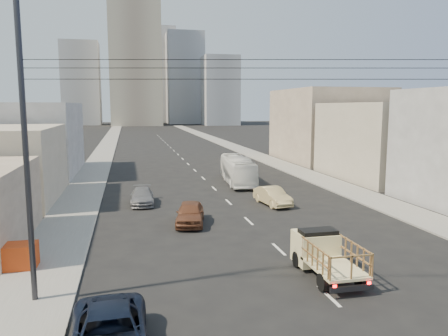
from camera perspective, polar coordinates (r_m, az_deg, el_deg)
name	(u,v)px	position (r m, az deg, el deg)	size (l,w,h in m)	color
ground	(354,320)	(17.27, 16.59, -18.45)	(420.00, 420.00, 0.00)	black
sidewalk_left	(106,148)	(83.87, -15.14, 2.59)	(3.50, 180.00, 0.12)	slate
sidewalk_right	(229,145)	(86.01, 0.71, 3.00)	(3.50, 180.00, 0.12)	slate
lane_dashes	(180,156)	(67.31, -5.75, 1.51)	(0.15, 104.00, 0.01)	silver
flatbed_pickup	(326,252)	(20.58, 13.13, -10.63)	(1.95, 4.41, 1.90)	beige
navy_pickup	(110,336)	(14.56, -14.72, -20.49)	(2.38, 5.17, 1.44)	black
city_bus	(238,170)	(43.49, 1.79, -0.26)	(2.24, 9.59, 2.67)	white
sedan_brown	(190,213)	(28.62, -4.45, -5.89)	(1.73, 4.31, 1.47)	brown
sedan_tan	(273,196)	(34.22, 6.36, -3.67)	(1.47, 4.21, 1.39)	tan
sedan_grey	(142,196)	(34.88, -10.64, -3.66)	(1.75, 4.31, 1.25)	slate
streetlamp_left	(28,138)	(17.85, -24.24, 3.56)	(2.36, 0.25, 12.00)	#2D2D33
overhead_wires	(343,69)	(16.88, 15.31, 12.37)	(23.01, 5.02, 0.72)	black
crate_stack	(17,256)	(22.91, -25.47, -10.35)	(1.80, 1.20, 1.14)	#C63C12
bldg_right_mid	(390,141)	(49.72, 20.87, 3.35)	(11.00, 14.00, 8.00)	#A99E88
bldg_right_far	(328,125)	(63.84, 13.40, 5.48)	(12.00, 16.00, 10.00)	gray
bldg_left_far	(20,139)	(53.85, -25.06, 3.44)	(12.00, 16.00, 8.00)	gray
high_rise_tower	(135,50)	(184.83, -11.58, 14.83)	(20.00, 20.00, 60.00)	gray
midrise_ne	(185,79)	(200.48, -5.14, 11.55)	(16.00, 16.00, 40.00)	#96989E
midrise_nw	(81,84)	(194.52, -18.12, 10.41)	(15.00, 15.00, 34.00)	#96989E
midrise_back	(156,76)	(214.36, -8.93, 11.79)	(18.00, 18.00, 44.00)	gray
midrise_east	(220,91)	(182.49, -0.50, 10.04)	(14.00, 14.00, 28.00)	#96989E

